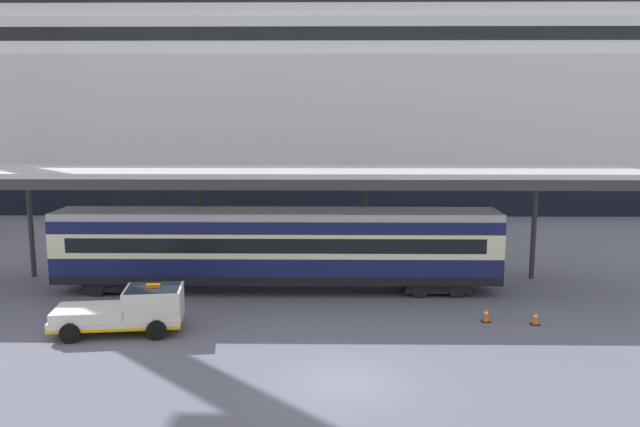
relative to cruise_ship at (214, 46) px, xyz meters
name	(u,v)px	position (x,y,z in m)	size (l,w,h in m)	color
ground_plane	(345,381)	(12.72, -49.92, -15.71)	(400.00, 400.00, 0.00)	slate
cruise_ship	(214,46)	(0.00, 0.00, 0.00)	(148.83, 31.31, 45.20)	black
platform_canopy	(277,175)	(9.60, -38.46, -9.85)	(36.22, 5.08, 6.12)	silver
train_carriage	(277,246)	(9.60, -38.87, -13.40)	(21.99, 2.81, 4.11)	black
service_truck	(131,309)	(4.08, -45.14, -14.72)	(5.41, 2.75, 2.02)	silver
traffic_cone_near	(486,314)	(18.98, -43.60, -15.35)	(0.36, 0.36, 0.73)	black
traffic_cone_mid	(535,317)	(20.99, -43.93, -15.37)	(0.36, 0.36, 0.68)	black
quay_bollard	(160,324)	(5.34, -45.55, -15.19)	(0.48, 0.48, 0.96)	black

